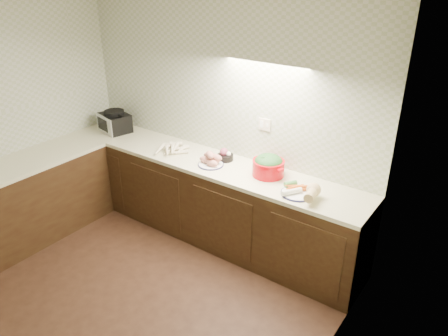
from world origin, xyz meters
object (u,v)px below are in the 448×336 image
Objects in this scene: sweet_potato_plate at (211,160)px; dutch_oven at (268,165)px; onion_bowl at (225,156)px; parsnip_pile at (170,150)px; veg_plate at (305,190)px; toaster_oven at (115,122)px.

dutch_oven is at bearing 13.20° from sweet_potato_plate.
sweet_potato_plate reaches higher than onion_bowl.
onion_bowl is at bearing 17.47° from parsnip_pile.
sweet_potato_plate is at bearing 178.78° from veg_plate.
dutch_oven is at bearing -4.86° from onion_bowl.
parsnip_pile is (0.99, -0.10, -0.09)m from toaster_oven.
parsnip_pile is at bearing -179.73° from sweet_potato_plate.
onion_bowl is 1.04m from veg_plate.
toaster_oven reaches higher than sweet_potato_plate.
toaster_oven is 2.61m from veg_plate.
toaster_oven reaches higher than parsnip_pile.
veg_plate is (1.62, -0.02, 0.02)m from parsnip_pile.
onion_bowl is 0.42× the size of dutch_oven.
dutch_oven is 0.50m from veg_plate.
parsnip_pile is at bearing -153.69° from dutch_oven.
onion_bowl reaches higher than parsnip_pile.
dutch_oven is (2.13, 0.04, -0.02)m from toaster_oven.
sweet_potato_plate is 0.19m from onion_bowl.
dutch_oven is at bearing 161.17° from veg_plate.
sweet_potato_plate is 0.72× the size of veg_plate.
dutch_oven is (1.14, 0.14, 0.07)m from parsnip_pile.
onion_bowl is at bearing 77.12° from sweet_potato_plate.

